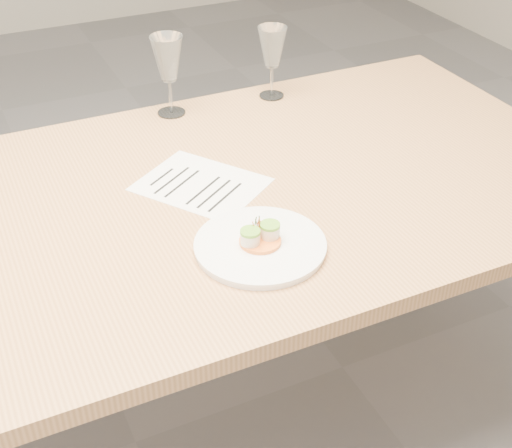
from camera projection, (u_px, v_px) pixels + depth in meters
name	position (u px, v px, depth m)	size (l,w,h in m)	color
ground	(136.00, 442.00, 1.98)	(7.00, 7.00, 0.00)	slate
dining_table	(106.00, 244.00, 1.59)	(2.40, 1.00, 0.75)	tan
dinner_plate	(260.00, 244.00, 1.45)	(0.27, 0.27, 0.07)	white
recipe_sheet	(201.00, 185.00, 1.67)	(0.34, 0.35, 0.00)	white
wine_glass_2	(168.00, 60.00, 1.89)	(0.09, 0.09, 0.22)	white
wine_glass_3	(272.00, 49.00, 1.99)	(0.08, 0.08, 0.21)	white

